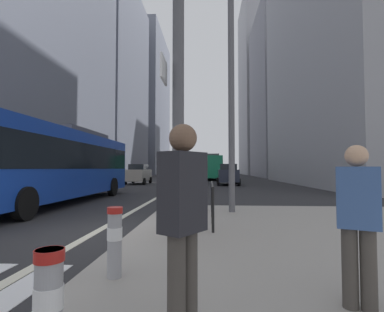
{
  "coord_description": "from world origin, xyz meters",
  "views": [
    {
      "loc": [
        2.72,
        -6.91,
        1.53
      ],
      "look_at": [
        0.26,
        34.48,
        3.31
      ],
      "focal_mm": 27.08,
      "sensor_mm": 36.0,
      "label": 1
    }
  ],
  "objects_px": {
    "city_bus_blue_oncoming": "(56,161)",
    "car_receding_far": "(228,174)",
    "car_oncoming_far": "(167,171)",
    "pedestrian_waiting": "(358,218)",
    "city_bus_red_receding": "(212,166)",
    "bollard_left": "(115,238)",
    "car_oncoming_mid": "(138,174)",
    "bollard_front": "(48,306)",
    "traffic_signal_gantry": "(61,35)",
    "car_receding_near": "(207,171)",
    "pedestrian_far": "(183,217)",
    "pedestrian_walking": "(169,189)",
    "street_lamp_post": "(231,53)"
  },
  "relations": [
    {
      "from": "city_bus_blue_oncoming",
      "to": "car_receding_far",
      "type": "xyz_separation_m",
      "value": [
        8.35,
        15.11,
        -0.85
      ]
    },
    {
      "from": "car_oncoming_far",
      "to": "pedestrian_waiting",
      "type": "relative_size",
      "value": 2.79
    },
    {
      "from": "city_bus_red_receding",
      "to": "bollard_left",
      "type": "bearing_deg",
      "value": -92.47
    },
    {
      "from": "city_bus_blue_oncoming",
      "to": "car_oncoming_mid",
      "type": "relative_size",
      "value": 2.69
    },
    {
      "from": "car_oncoming_mid",
      "to": "bollard_left",
      "type": "height_order",
      "value": "car_oncoming_mid"
    },
    {
      "from": "car_receding_far",
      "to": "bollard_front",
      "type": "height_order",
      "value": "car_receding_far"
    },
    {
      "from": "city_bus_red_receding",
      "to": "car_oncoming_mid",
      "type": "xyz_separation_m",
      "value": [
        -7.39,
        -11.61,
        -0.85
      ]
    },
    {
      "from": "traffic_signal_gantry",
      "to": "bollard_left",
      "type": "bearing_deg",
      "value": -45.55
    },
    {
      "from": "car_oncoming_mid",
      "to": "traffic_signal_gantry",
      "type": "height_order",
      "value": "traffic_signal_gantry"
    },
    {
      "from": "car_oncoming_mid",
      "to": "pedestrian_waiting",
      "type": "bearing_deg",
      "value": -71.51
    },
    {
      "from": "car_receding_near",
      "to": "city_bus_red_receding",
      "type": "bearing_deg",
      "value": -87.77
    },
    {
      "from": "car_receding_far",
      "to": "bollard_front",
      "type": "bearing_deg",
      "value": -96.35
    },
    {
      "from": "pedestrian_far",
      "to": "traffic_signal_gantry",
      "type": "bearing_deg",
      "value": 131.89
    },
    {
      "from": "traffic_signal_gantry",
      "to": "bollard_front",
      "type": "bearing_deg",
      "value": -62.38
    },
    {
      "from": "car_oncoming_far",
      "to": "pedestrian_walking",
      "type": "xyz_separation_m",
      "value": [
        7.02,
        -47.26,
        0.11
      ]
    },
    {
      "from": "traffic_signal_gantry",
      "to": "pedestrian_waiting",
      "type": "distance_m",
      "value": 5.87
    },
    {
      "from": "car_oncoming_far",
      "to": "traffic_signal_gantry",
      "type": "height_order",
      "value": "traffic_signal_gantry"
    },
    {
      "from": "street_lamp_post",
      "to": "bollard_left",
      "type": "height_order",
      "value": "street_lamp_post"
    },
    {
      "from": "car_receding_near",
      "to": "bollard_front",
      "type": "height_order",
      "value": "car_receding_near"
    },
    {
      "from": "car_receding_far",
      "to": "bollard_front",
      "type": "distance_m",
      "value": 25.47
    },
    {
      "from": "city_bus_red_receding",
      "to": "traffic_signal_gantry",
      "type": "height_order",
      "value": "traffic_signal_gantry"
    },
    {
      "from": "car_oncoming_far",
      "to": "bollard_left",
      "type": "bearing_deg",
      "value": -82.36
    },
    {
      "from": "traffic_signal_gantry",
      "to": "street_lamp_post",
      "type": "height_order",
      "value": "street_lamp_post"
    },
    {
      "from": "pedestrian_far",
      "to": "city_bus_red_receding",
      "type": "bearing_deg",
      "value": 89.12
    },
    {
      "from": "bollard_front",
      "to": "street_lamp_post",
      "type": "bearing_deg",
      "value": 76.38
    },
    {
      "from": "pedestrian_waiting",
      "to": "car_receding_far",
      "type": "bearing_deg",
      "value": 89.37
    },
    {
      "from": "street_lamp_post",
      "to": "city_bus_blue_oncoming",
      "type": "bearing_deg",
      "value": 159.19
    },
    {
      "from": "city_bus_blue_oncoming",
      "to": "traffic_signal_gantry",
      "type": "bearing_deg",
      "value": -61.1
    },
    {
      "from": "bollard_front",
      "to": "city_bus_blue_oncoming",
      "type": "bearing_deg",
      "value": 118.47
    },
    {
      "from": "car_receding_near",
      "to": "pedestrian_walking",
      "type": "relative_size",
      "value": 2.53
    },
    {
      "from": "bollard_left",
      "to": "pedestrian_waiting",
      "type": "xyz_separation_m",
      "value": [
        2.68,
        -0.68,
        0.4
      ]
    },
    {
      "from": "traffic_signal_gantry",
      "to": "pedestrian_waiting",
      "type": "bearing_deg",
      "value": -28.77
    },
    {
      "from": "car_receding_far",
      "to": "bollard_left",
      "type": "height_order",
      "value": "car_receding_far"
    },
    {
      "from": "car_oncoming_far",
      "to": "traffic_signal_gantry",
      "type": "distance_m",
      "value": 48.45
    },
    {
      "from": "city_bus_red_receding",
      "to": "pedestrian_waiting",
      "type": "height_order",
      "value": "city_bus_red_receding"
    },
    {
      "from": "car_oncoming_mid",
      "to": "bollard_front",
      "type": "xyz_separation_m",
      "value": [
        5.96,
        -26.51,
        -0.37
      ]
    },
    {
      "from": "city_bus_red_receding",
      "to": "bollard_front",
      "type": "distance_m",
      "value": 38.17
    },
    {
      "from": "city_bus_red_receding",
      "to": "pedestrian_walking",
      "type": "relative_size",
      "value": 6.5
    },
    {
      "from": "city_bus_blue_oncoming",
      "to": "street_lamp_post",
      "type": "bearing_deg",
      "value": -20.81
    },
    {
      "from": "traffic_signal_gantry",
      "to": "bollard_left",
      "type": "xyz_separation_m",
      "value": [
        1.68,
        -1.72,
        -3.5
      ]
    },
    {
      "from": "car_oncoming_mid",
      "to": "car_receding_far",
      "type": "xyz_separation_m",
      "value": [
        8.77,
        -1.2,
        -0.0
      ]
    },
    {
      "from": "street_lamp_post",
      "to": "pedestrian_walking",
      "type": "xyz_separation_m",
      "value": [
        -1.59,
        -3.12,
        -4.18
      ]
    },
    {
      "from": "car_receding_near",
      "to": "bollard_front",
      "type": "xyz_separation_m",
      "value": [
        -0.57,
        -60.39,
        -0.37
      ]
    },
    {
      "from": "car_receding_far",
      "to": "car_oncoming_far",
      "type": "relative_size",
      "value": 0.96
    },
    {
      "from": "car_receding_near",
      "to": "street_lamp_post",
      "type": "height_order",
      "value": "street_lamp_post"
    },
    {
      "from": "car_oncoming_mid",
      "to": "street_lamp_post",
      "type": "bearing_deg",
      "value": -67.9
    },
    {
      "from": "street_lamp_post",
      "to": "pedestrian_walking",
      "type": "height_order",
      "value": "street_lamp_post"
    },
    {
      "from": "bollard_left",
      "to": "car_receding_near",
      "type": "bearing_deg",
      "value": 89.31
    },
    {
      "from": "car_oncoming_mid",
      "to": "car_receding_far",
      "type": "distance_m",
      "value": 8.85
    },
    {
      "from": "city_bus_blue_oncoming",
      "to": "bollard_front",
      "type": "relative_size",
      "value": 14.32
    }
  ]
}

